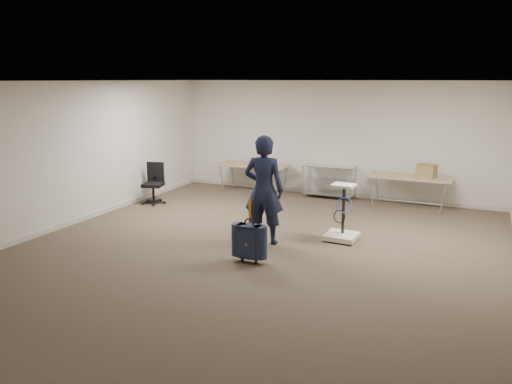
% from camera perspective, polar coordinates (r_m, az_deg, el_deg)
% --- Properties ---
extents(ground, '(9.00, 9.00, 0.00)m').
position_cam_1_polar(ground, '(8.50, 0.25, -6.66)').
color(ground, '#403326').
rests_on(ground, ground).
extents(room_shell, '(8.00, 9.00, 9.00)m').
position_cam_1_polar(room_shell, '(9.70, 3.60, -3.89)').
color(room_shell, silver).
rests_on(room_shell, ground).
extents(folding_table_left, '(1.80, 0.75, 0.73)m').
position_cam_1_polar(folding_table_left, '(12.58, -0.28, 2.94)').
color(folding_table_left, '#A38264').
rests_on(folding_table_left, ground).
extents(folding_table_right, '(1.80, 0.75, 0.73)m').
position_cam_1_polar(folding_table_right, '(11.55, 17.12, 1.48)').
color(folding_table_right, '#A38264').
rests_on(folding_table_right, ground).
extents(wire_shelf, '(1.22, 0.47, 0.80)m').
position_cam_1_polar(wire_shelf, '(12.20, 8.35, 1.37)').
color(wire_shelf, silver).
rests_on(wire_shelf, ground).
extents(person, '(0.76, 0.56, 1.91)m').
position_cam_1_polar(person, '(8.62, 0.89, 0.24)').
color(person, black).
rests_on(person, ground).
extents(suitcase, '(0.38, 0.23, 1.04)m').
position_cam_1_polar(suitcase, '(7.83, -0.78, -5.65)').
color(suitcase, black).
rests_on(suitcase, ground).
extents(office_chair, '(0.57, 0.57, 0.94)m').
position_cam_1_polar(office_chair, '(11.82, -11.59, 0.09)').
color(office_chair, black).
rests_on(office_chair, ground).
extents(equipment_cart, '(0.58, 0.58, 1.02)m').
position_cam_1_polar(equipment_cart, '(9.08, 9.79, -3.78)').
color(equipment_cart, '#EFE2CD').
rests_on(equipment_cart, ground).
extents(cardboard_box, '(0.44, 0.38, 0.29)m').
position_cam_1_polar(cardboard_box, '(11.52, 18.91, 2.32)').
color(cardboard_box, olive).
rests_on(cardboard_box, folding_table_right).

